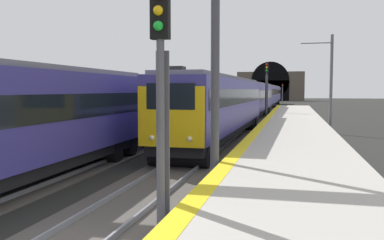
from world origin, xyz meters
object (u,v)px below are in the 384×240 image
railway_signal_near (161,92)px  overhead_signal_gantry (93,13)px  train_main_approaching (260,97)px  railway_signal_mid (267,86)px  railway_signal_far (282,91)px  train_adjacent_platform (174,102)px  catenary_mast_near (330,83)px

railway_signal_near → overhead_signal_gantry: size_ratio=0.62×
train_main_approaching → railway_signal_mid: railway_signal_mid is taller
train_main_approaching → railway_signal_far: railway_signal_far is taller
train_adjacent_platform → railway_signal_mid: bearing=154.4°
railway_signal_near → overhead_signal_gantry: overhead_signal_gantry is taller
railway_signal_far → overhead_signal_gantry: bearing=-2.3°
overhead_signal_gantry → train_adjacent_platform: bearing=7.1°
overhead_signal_gantry → catenary_mast_near: bearing=-25.6°
train_main_approaching → catenary_mast_near: catenary_mast_near is taller
train_main_approaching → railway_signal_far: size_ratio=17.62×
train_main_approaching → railway_signal_near: railway_signal_near is taller
catenary_mast_near → railway_signal_mid: bearing=26.0°
train_main_approaching → railway_signal_mid: 14.78m
train_adjacent_platform → railway_signal_near: railway_signal_near is taller
railway_signal_mid → overhead_signal_gantry: size_ratio=0.70×
railway_signal_near → overhead_signal_gantry: (4.96, 3.96, 2.62)m
overhead_signal_gantry → catenary_mast_near: overhead_signal_gantry is taller
railway_signal_near → railway_signal_mid: railway_signal_mid is taller
train_main_approaching → train_adjacent_platform: 27.88m
overhead_signal_gantry → train_main_approaching: bearing=-2.8°
train_adjacent_platform → train_main_approaching: bearing=170.9°
catenary_mast_near → train_adjacent_platform: bearing=100.3°
train_main_approaching → railway_signal_near: 49.79m
railway_signal_near → train_adjacent_platform: bearing=-164.6°
train_main_approaching → train_adjacent_platform: (-27.54, 4.33, 0.01)m
train_main_approaching → overhead_signal_gantry: (-44.79, 2.16, 3.50)m
train_adjacent_platform → railway_signal_mid: railway_signal_mid is taller
railway_signal_near → railway_signal_far: bearing=-180.0°
railway_signal_near → catenary_mast_near: bearing=167.7°
railway_signal_mid → train_adjacent_platform: bearing=-25.4°
train_main_approaching → railway_signal_far: 52.45m
train_main_approaching → catenary_mast_near: (-25.47, -7.10, 1.44)m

